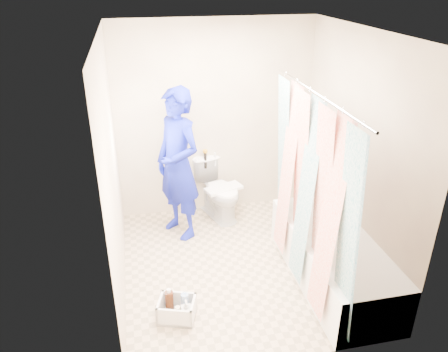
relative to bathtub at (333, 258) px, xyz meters
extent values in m
plane|color=tan|center=(-0.85, 0.43, -0.27)|extent=(2.60, 2.60, 0.00)
cube|color=white|center=(-0.85, 0.43, 2.13)|extent=(2.40, 2.60, 0.02)
cube|color=beige|center=(-0.85, 1.73, 0.93)|extent=(2.40, 0.02, 2.40)
cube|color=beige|center=(-0.85, -0.88, 0.93)|extent=(2.40, 0.02, 2.40)
cube|color=beige|center=(-2.05, 0.43, 0.93)|extent=(0.02, 2.60, 2.40)
cube|color=beige|center=(0.35, 0.43, 0.93)|extent=(0.02, 2.60, 2.40)
cube|color=white|center=(0.00, 0.00, -0.02)|extent=(0.70, 1.75, 0.50)
cube|color=white|center=(0.00, 0.00, 0.19)|extent=(0.58, 1.63, 0.06)
cylinder|color=silver|center=(-0.33, 0.00, 1.68)|extent=(0.02, 1.90, 0.02)
cube|color=white|center=(-0.33, 0.00, 0.75)|extent=(0.06, 1.75, 1.80)
imported|color=white|center=(-0.85, 1.50, 0.10)|extent=(0.63, 0.82, 0.74)
cube|color=white|center=(-0.82, 1.39, 0.17)|extent=(0.50, 0.33, 0.03)
cylinder|color=black|center=(-0.99, 1.66, 0.45)|extent=(0.04, 0.04, 0.22)
cylinder|color=gold|center=(-0.99, 1.66, 0.57)|extent=(0.06, 0.06, 0.03)
cylinder|color=white|center=(-0.86, 1.71, 0.43)|extent=(0.03, 0.03, 0.18)
imported|color=#0F1B96|center=(-1.38, 1.21, 0.62)|extent=(0.70, 0.77, 1.77)
cube|color=white|center=(-1.59, -0.21, -0.25)|extent=(0.39, 0.35, 0.03)
cube|color=white|center=(-1.73, -0.16, -0.17)|extent=(0.10, 0.25, 0.20)
cube|color=white|center=(-1.45, -0.26, -0.17)|extent=(0.10, 0.25, 0.20)
cube|color=white|center=(-1.63, -0.32, -0.17)|extent=(0.32, 0.12, 0.20)
cube|color=white|center=(-1.55, -0.10, -0.17)|extent=(0.32, 0.12, 0.20)
cylinder|color=#451F0D|center=(-1.65, -0.15, -0.13)|extent=(0.08, 0.08, 0.22)
cylinder|color=white|center=(-1.51, -0.18, -0.14)|extent=(0.07, 0.07, 0.20)
cylinder|color=beige|center=(-1.59, -0.27, -0.16)|extent=(0.05, 0.05, 0.14)
cylinder|color=#451F0D|center=(-1.68, -0.25, -0.20)|extent=(0.07, 0.07, 0.07)
cylinder|color=gold|center=(-1.68, -0.25, -0.16)|extent=(0.07, 0.07, 0.01)
imported|color=white|center=(-1.51, -0.28, -0.13)|extent=(0.10, 0.10, 0.21)
camera|label=1|loc=(-1.81, -3.26, 2.62)|focal=35.00mm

